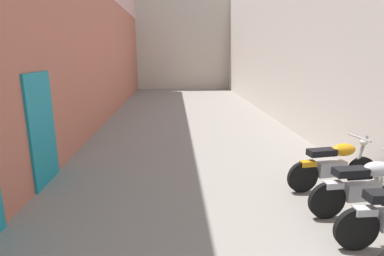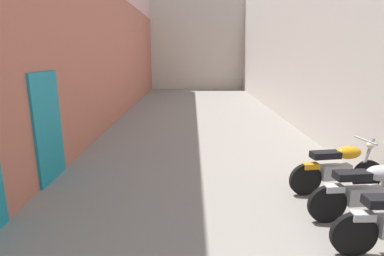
% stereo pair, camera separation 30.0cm
% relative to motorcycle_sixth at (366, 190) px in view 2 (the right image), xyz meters
% --- Properties ---
extents(ground_plane, '(40.09, 40.09, 0.00)m').
position_rel_motorcycle_sixth_xyz_m(ground_plane, '(-2.33, 3.86, -0.50)').
color(ground_plane, gray).
extents(building_right, '(0.45, 24.09, 7.41)m').
position_rel_motorcycle_sixth_xyz_m(building_right, '(1.14, 5.86, 3.20)').
color(building_right, beige).
rests_on(building_right, ground).
extents(building_far_end, '(9.54, 2.00, 6.27)m').
position_rel_motorcycle_sixth_xyz_m(building_far_end, '(-2.33, 18.90, 2.64)').
color(building_far_end, beige).
rests_on(building_far_end, ground).
extents(motorcycle_sixth, '(1.85, 0.58, 1.04)m').
position_rel_motorcycle_sixth_xyz_m(motorcycle_sixth, '(0.00, 0.00, 0.00)').
color(motorcycle_sixth, black).
rests_on(motorcycle_sixth, ground).
extents(motorcycle_seventh, '(1.84, 0.58, 1.04)m').
position_rel_motorcycle_sixth_xyz_m(motorcycle_seventh, '(-0.00, 0.97, 0.00)').
color(motorcycle_seventh, black).
rests_on(motorcycle_seventh, ground).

